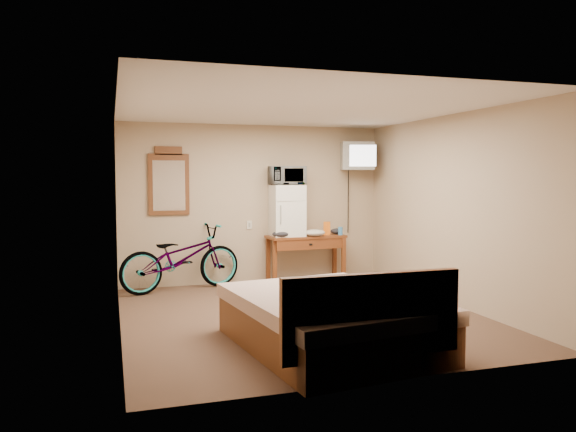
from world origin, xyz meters
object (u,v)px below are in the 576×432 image
object	(u,v)px
mini_fridge	(287,211)
microwave	(287,176)
crt_television	(357,156)
wall_mirror	(169,182)
bicycle	(181,258)
desk	(307,244)
blue_cup	(340,231)
bed	(331,320)

from	to	relation	value
mini_fridge	microwave	bearing A→B (deg)	56.29
crt_television	wall_mirror	bearing A→B (deg)	175.19
bicycle	desk	bearing A→B (deg)	-104.10
blue_cup	bed	world-z (taller)	bed
desk	mini_fridge	bearing A→B (deg)	170.94
crt_television	bed	distance (m)	4.21
blue_cup	bicycle	bearing A→B (deg)	179.52
microwave	bed	xyz separation A→B (m)	(-0.62, -3.42, -1.41)
crt_television	bicycle	xyz separation A→B (m)	(-2.86, -0.07, -1.53)
microwave	desk	bearing A→B (deg)	-9.77
mini_fridge	bed	distance (m)	3.58
desk	mini_fridge	world-z (taller)	mini_fridge
microwave	bicycle	distance (m)	2.07
wall_mirror	bicycle	xyz separation A→B (m)	(0.13, -0.32, -1.12)
bed	mini_fridge	bearing A→B (deg)	79.69
wall_mirror	microwave	bearing A→B (deg)	-6.96
microwave	crt_television	distance (m)	1.23
crt_television	bed	xyz separation A→B (m)	(-1.81, -3.39, -1.73)
desk	microwave	distance (m)	1.13
mini_fridge	microwave	distance (m)	0.55
microwave	wall_mirror	distance (m)	1.82
mini_fridge	wall_mirror	distance (m)	1.88
mini_fridge	crt_television	xyz separation A→B (m)	(1.18, -0.03, 0.87)
bed	desk	bearing A→B (deg)	74.54
desk	bed	world-z (taller)	bed
wall_mirror	bed	size ratio (longest dim) A/B	0.44
bicycle	bed	size ratio (longest dim) A/B	0.80
blue_cup	mini_fridge	bearing A→B (deg)	171.78
mini_fridge	blue_cup	xyz separation A→B (m)	(0.86, -0.12, -0.34)
mini_fridge	bicycle	xyz separation A→B (m)	(-1.68, -0.10, -0.66)
blue_cup	bicycle	world-z (taller)	bicycle
mini_fridge	bed	bearing A→B (deg)	-100.31
blue_cup	crt_television	xyz separation A→B (m)	(0.32, 0.09, 1.20)
microwave	bed	size ratio (longest dim) A/B	0.23
bicycle	mini_fridge	bearing A→B (deg)	-102.13
crt_television	bed	size ratio (longest dim) A/B	0.28
mini_fridge	crt_television	size ratio (longest dim) A/B	1.23
blue_cup	bed	distance (m)	3.65
microwave	bicycle	size ratio (longest dim) A/B	0.29
microwave	mini_fridge	bearing A→B (deg)	-124.39
desk	bicycle	world-z (taller)	bicycle
mini_fridge	microwave	world-z (taller)	microwave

